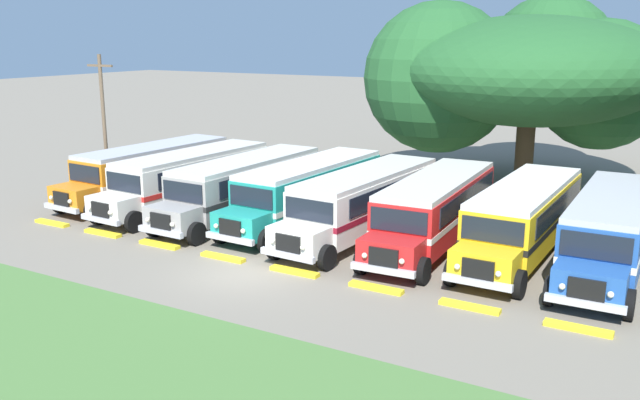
% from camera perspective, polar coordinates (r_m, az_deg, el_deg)
% --- Properties ---
extents(ground_plane, '(220.00, 220.00, 0.00)m').
position_cam_1_polar(ground_plane, '(25.64, -6.47, -6.12)').
color(ground_plane, slate).
extents(foreground_grass_strip, '(80.00, 9.23, 0.01)m').
position_cam_1_polar(foreground_grass_strip, '(20.07, -21.24, -12.82)').
color(foreground_grass_strip, '#4C7538').
rests_on(foreground_grass_strip, ground_plane).
extents(parked_bus_slot_0, '(3.18, 10.91, 2.82)m').
position_cam_1_polar(parked_bus_slot_0, '(37.95, -13.98, 2.55)').
color(parked_bus_slot_0, orange).
rests_on(parked_bus_slot_0, ground_plane).
extents(parked_bus_slot_1, '(3.16, 10.91, 2.82)m').
position_cam_1_polar(parked_bus_slot_1, '(35.45, -10.85, 1.94)').
color(parked_bus_slot_1, silver).
rests_on(parked_bus_slot_1, ground_plane).
extents(parked_bus_slot_2, '(2.92, 10.87, 2.82)m').
position_cam_1_polar(parked_bus_slot_2, '(33.22, -6.35, 1.32)').
color(parked_bus_slot_2, '#9E9993').
rests_on(parked_bus_slot_2, ground_plane).
extents(parked_bus_slot_3, '(3.05, 10.89, 2.82)m').
position_cam_1_polar(parked_bus_slot_3, '(32.03, -1.02, 0.94)').
color(parked_bus_slot_3, teal).
rests_on(parked_bus_slot_3, ground_plane).
extents(parked_bus_slot_4, '(3.18, 10.91, 2.82)m').
position_cam_1_polar(parked_bus_slot_4, '(29.96, 3.71, 0.02)').
color(parked_bus_slot_4, silver).
rests_on(parked_bus_slot_4, ground_plane).
extents(parked_bus_slot_5, '(3.11, 10.90, 2.82)m').
position_cam_1_polar(parked_bus_slot_5, '(29.01, 9.63, -0.61)').
color(parked_bus_slot_5, red).
rests_on(parked_bus_slot_5, ground_plane).
extents(parked_bus_slot_6, '(2.79, 10.85, 2.82)m').
position_cam_1_polar(parked_bus_slot_6, '(28.45, 16.71, -1.29)').
color(parked_bus_slot_6, yellow).
rests_on(parked_bus_slot_6, ground_plane).
extents(parked_bus_slot_7, '(2.86, 10.86, 2.82)m').
position_cam_1_polar(parked_bus_slot_7, '(27.81, 23.17, -2.17)').
color(parked_bus_slot_7, '#23519E').
rests_on(parked_bus_slot_7, ground_plane).
extents(curb_wheelstop_0, '(2.00, 0.36, 0.15)m').
position_cam_1_polar(curb_wheelstop_0, '(34.22, -21.55, -1.80)').
color(curb_wheelstop_0, yellow).
rests_on(curb_wheelstop_0, ground_plane).
extents(curb_wheelstop_1, '(2.00, 0.36, 0.15)m').
position_cam_1_polar(curb_wheelstop_1, '(31.72, -17.75, -2.66)').
color(curb_wheelstop_1, yellow).
rests_on(curb_wheelstop_1, ground_plane).
extents(curb_wheelstop_2, '(2.00, 0.36, 0.15)m').
position_cam_1_polar(curb_wheelstop_2, '(29.40, -13.31, -3.65)').
color(curb_wheelstop_2, yellow).
rests_on(curb_wheelstop_2, ground_plane).
extents(curb_wheelstop_3, '(2.00, 0.36, 0.15)m').
position_cam_1_polar(curb_wheelstop_3, '(27.29, -8.14, -4.76)').
color(curb_wheelstop_3, yellow).
rests_on(curb_wheelstop_3, ground_plane).
extents(curb_wheelstop_4, '(2.00, 0.36, 0.15)m').
position_cam_1_polar(curb_wheelstop_4, '(25.45, -2.15, -6.01)').
color(curb_wheelstop_4, yellow).
rests_on(curb_wheelstop_4, ground_plane).
extents(curb_wheelstop_5, '(2.00, 0.36, 0.15)m').
position_cam_1_polar(curb_wheelstop_5, '(23.94, 4.72, -7.35)').
color(curb_wheelstop_5, yellow).
rests_on(curb_wheelstop_5, ground_plane).
extents(curb_wheelstop_6, '(2.00, 0.36, 0.15)m').
position_cam_1_polar(curb_wheelstop_6, '(22.83, 12.43, -8.71)').
color(curb_wheelstop_6, yellow).
rests_on(curb_wheelstop_6, ground_plane).
extents(curb_wheelstop_7, '(2.00, 0.36, 0.15)m').
position_cam_1_polar(curb_wheelstop_7, '(22.17, 20.82, -10.01)').
color(curb_wheelstop_7, yellow).
rests_on(curb_wheelstop_7, ground_plane).
extents(broad_shade_tree, '(16.91, 16.95, 11.13)m').
position_cam_1_polar(broad_shade_tree, '(41.97, 16.61, 10.23)').
color(broad_shade_tree, brown).
rests_on(broad_shade_tree, ground_plane).
extents(utility_pole, '(1.80, 0.20, 7.65)m').
position_cam_1_polar(utility_pole, '(38.94, -17.66, 6.30)').
color(utility_pole, brown).
rests_on(utility_pole, ground_plane).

